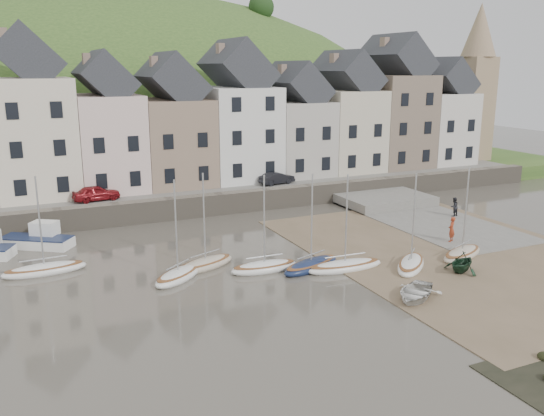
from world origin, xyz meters
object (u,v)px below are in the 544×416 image
rowboat_green (462,262)px  person_dark (454,207)px  car_left (96,193)px  person_red (452,229)px  rowboat_white (415,292)px  car_right (277,178)px  sailboat_0 (44,269)px

rowboat_green → person_dark: (8.86, 10.65, 0.22)m
person_dark → car_left: size_ratio=0.42×
person_red → car_left: size_ratio=0.48×
rowboat_white → car_right: (3.18, 24.71, 1.76)m
person_red → car_left: car_left is taller
sailboat_0 → person_dark: 32.35m
sailboat_0 → person_red: bearing=-11.5°
person_red → person_dark: size_ratio=1.14×
rowboat_white → car_left: (-13.32, 24.71, 1.84)m
rowboat_green → person_dark: person_dark is taller
car_left → person_dark: bearing=-120.5°
person_red → rowboat_white: bearing=6.9°
rowboat_white → car_left: 28.13m
rowboat_green → car_left: (-18.58, 22.51, 1.55)m
person_red → car_right: car_right is taller
car_right → person_red: bearing=-172.5°
car_left → car_right: (16.50, 0.00, -0.07)m
rowboat_white → person_red: bearing=93.9°
person_dark → car_left: bearing=-35.9°
person_red → sailboat_0: bearing=-43.8°
rowboat_green → person_red: 6.28m
rowboat_white → car_left: bearing=173.1°
rowboat_green → person_dark: size_ratio=1.51×
sailboat_0 → car_left: (4.89, 11.90, 1.99)m
sailboat_0 → person_dark: sailboat_0 is taller
car_left → car_right: size_ratio=1.09×
sailboat_0 → person_dark: (32.34, 0.04, 0.66)m
rowboat_green → sailboat_0: bearing=-136.0°
car_left → rowboat_green: bearing=-147.6°
sailboat_0 → person_red: (27.14, -5.53, 0.77)m
sailboat_0 → person_dark: size_ratio=3.94×
rowboat_white → car_left: size_ratio=0.89×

